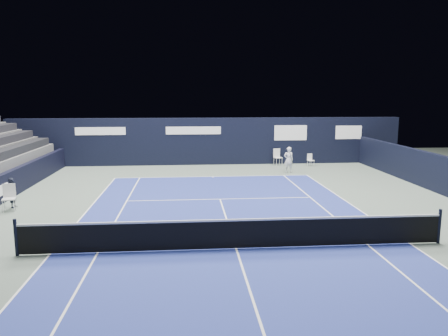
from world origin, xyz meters
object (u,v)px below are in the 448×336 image
object	(u,v)px
line_judge_chair	(9,196)
tennis_net	(236,233)
folding_chair_back_a	(277,154)
folding_chair_back_b	(310,159)
tennis_player	(289,160)

from	to	relation	value
line_judge_chair	tennis_net	distance (m)	10.05
folding_chair_back_a	tennis_net	world-z (taller)	tennis_net
folding_chair_back_a	tennis_net	distance (m)	16.43
folding_chair_back_b	tennis_player	size ratio (longest dim) A/B	0.53
folding_chair_back_b	tennis_net	size ratio (longest dim) A/B	0.06
folding_chair_back_a	tennis_net	bearing A→B (deg)	-120.03
tennis_net	folding_chair_back_a	bearing A→B (deg)	74.01
folding_chair_back_a	line_judge_chair	distance (m)	16.86
folding_chair_back_a	tennis_net	xyz separation A→B (m)	(-4.53, -15.80, -0.22)
folding_chair_back_b	tennis_net	bearing A→B (deg)	-129.60
folding_chair_back_a	tennis_player	world-z (taller)	tennis_player
tennis_player	line_judge_chair	bearing A→B (deg)	-149.85
folding_chair_back_b	tennis_player	world-z (taller)	tennis_player
line_judge_chair	tennis_net	size ratio (longest dim) A/B	0.08
tennis_net	tennis_player	size ratio (longest dim) A/B	8.33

